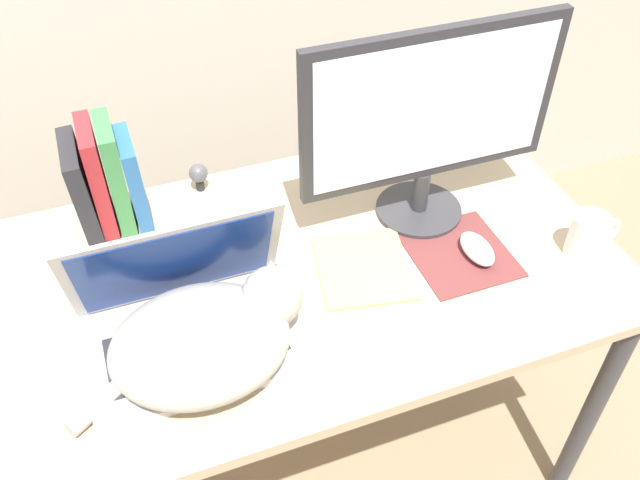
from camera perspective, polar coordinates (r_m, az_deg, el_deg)
The scene contains 10 objects.
desk at distance 1.44m, azimuth -4.32°, elevation -5.02°, with size 1.46×0.75×0.75m.
laptop at distance 1.26m, azimuth -10.97°, elevation -6.50°, with size 0.39×0.27×0.27m.
cat at distance 1.20m, azimuth -9.40°, elevation -8.16°, with size 0.44×0.26×0.16m.
external_monitor at distance 1.40m, azimuth 9.27°, elevation 9.99°, with size 0.55×0.19×0.44m.
mousepad at distance 1.46m, azimuth 11.65°, elevation -1.12°, with size 0.20×0.22×0.00m.
computer_mouse at distance 1.45m, azimuth 13.10°, elevation -0.72°, with size 0.06×0.10×0.04m.
book_row at distance 1.50m, azimuth -17.63°, elevation 4.71°, with size 0.15×0.16×0.25m.
notepad at distance 1.40m, azimuth 3.67°, elevation -2.32°, with size 0.22×0.24×0.01m.
webcam at distance 1.59m, azimuth -10.20°, elevation 5.45°, with size 0.04×0.04×0.07m.
mug at distance 1.51m, azimuth 21.73°, elevation 0.32°, with size 0.12×0.08×0.10m.
Camera 1 is at (-0.23, -0.57, 1.75)m, focal length 38.00 mm.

